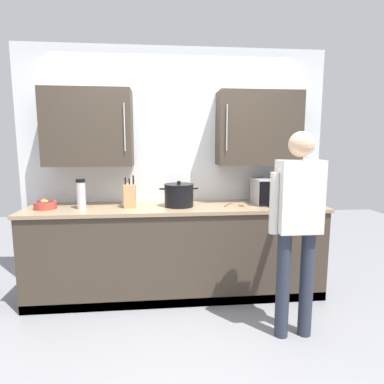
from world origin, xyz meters
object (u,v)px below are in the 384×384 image
(microwave_oven, at_px, (276,191))
(wooden_spoon, at_px, (234,205))
(stock_pot, at_px, (179,195))
(thermos_flask, at_px, (81,194))
(fruit_bowl, at_px, (45,205))
(knife_block, at_px, (130,196))
(person_figure, at_px, (297,217))

(microwave_oven, xyz_separation_m, wooden_spoon, (-0.46, -0.07, -0.12))
(wooden_spoon, relative_size, stock_pot, 0.58)
(microwave_oven, height_order, thermos_flask, thermos_flask)
(fruit_bowl, height_order, knife_block, knife_block)
(microwave_oven, height_order, stock_pot, microwave_oven)
(thermos_flask, height_order, stock_pot, thermos_flask)
(microwave_oven, distance_m, knife_block, 1.52)
(stock_pot, relative_size, person_figure, 0.23)
(stock_pot, bearing_deg, wooden_spoon, -1.17)
(knife_block, bearing_deg, person_figure, -30.97)
(knife_block, relative_size, person_figure, 0.19)
(wooden_spoon, height_order, knife_block, knife_block)
(wooden_spoon, height_order, person_figure, person_figure)
(fruit_bowl, bearing_deg, microwave_oven, 1.38)
(microwave_oven, relative_size, person_figure, 0.30)
(wooden_spoon, distance_m, knife_block, 1.07)
(stock_pot, bearing_deg, fruit_bowl, 179.87)
(thermos_flask, xyz_separation_m, fruit_bowl, (-0.35, 0.03, -0.10))
(thermos_flask, bearing_deg, microwave_oven, 2.44)
(thermos_flask, distance_m, wooden_spoon, 1.53)
(thermos_flask, relative_size, person_figure, 0.17)
(microwave_oven, bearing_deg, knife_block, -178.03)
(thermos_flask, xyz_separation_m, knife_block, (0.47, 0.03, -0.03))
(stock_pot, height_order, knife_block, knife_block)
(stock_pot, xyz_separation_m, person_figure, (0.89, -0.82, -0.06))
(microwave_oven, xyz_separation_m, knife_block, (-1.52, -0.05, -0.01))
(stock_pot, height_order, person_figure, person_figure)
(thermos_flask, height_order, wooden_spoon, thermos_flask)
(fruit_bowl, bearing_deg, stock_pot, -0.13)
(wooden_spoon, xyz_separation_m, stock_pot, (-0.57, 0.01, 0.11))
(microwave_oven, height_order, wooden_spoon, microwave_oven)
(thermos_flask, bearing_deg, person_figure, -23.32)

